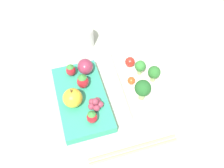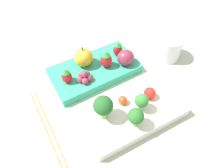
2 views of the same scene
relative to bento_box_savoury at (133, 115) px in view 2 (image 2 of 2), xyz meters
The scene contains 16 objects.
ground_plane 0.08m from the bento_box_savoury, 92.53° to the right, with size 4.00×4.00×0.00m, color #ADB7A3.
bento_box_savoury is the anchor object (origin of this frame).
bento_box_fruit 0.16m from the bento_box_savoury, 86.38° to the right, with size 0.23×0.12×0.02m.
broccoli_floret_0 0.04m from the bento_box_savoury, behind, with size 0.03×0.03×0.04m.
broccoli_floret_1 0.05m from the bento_box_savoury, 59.94° to the left, with size 0.03×0.03×0.05m.
broccoli_floret_2 0.08m from the bento_box_savoury, 19.62° to the right, with size 0.04×0.04×0.06m.
cherry_tomato_0 0.06m from the bento_box_savoury, 164.36° to the right, with size 0.03×0.03×0.03m.
cherry_tomato_1 0.04m from the bento_box_savoury, 75.14° to the right, with size 0.02×0.02×0.02m.
apple 0.19m from the bento_box_savoury, 81.51° to the right, with size 0.05×0.05×0.06m.
strawberry_0 0.19m from the bento_box_savoury, 110.79° to the right, with size 0.03×0.03×0.04m.
strawberry_1 0.16m from the bento_box_savoury, 96.84° to the right, with size 0.03×0.03×0.05m.
strawberry_2 0.18m from the bento_box_savoury, 60.12° to the right, with size 0.03×0.03×0.04m.
plum 0.15m from the bento_box_savoury, 116.04° to the right, with size 0.05×0.04×0.04m.
grape_cluster 0.15m from the bento_box_savoury, 69.79° to the right, with size 0.04×0.04×0.03m.
drinking_cup 0.23m from the bento_box_savoury, 148.82° to the right, with size 0.07×0.07×0.07m.
chopsticks_pair 0.19m from the bento_box_savoury, 25.68° to the right, with size 0.02×0.21×0.01m.
Camera 2 is at (0.16, 0.25, 0.39)m, focal length 32.00 mm.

